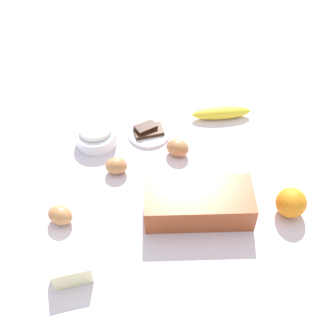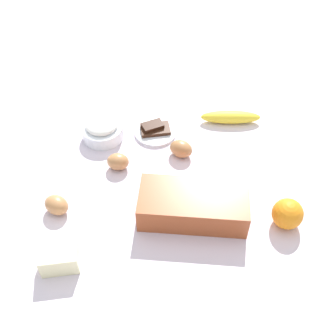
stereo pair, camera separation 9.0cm
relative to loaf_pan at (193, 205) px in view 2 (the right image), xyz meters
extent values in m
cube|color=silver|center=(0.06, -0.13, -0.05)|extent=(2.40, 2.40, 0.02)
cube|color=#9E4723|center=(0.00, 0.00, 0.00)|extent=(0.29, 0.16, 0.08)
cube|color=black|center=(0.00, 0.00, 0.00)|extent=(0.28, 0.15, 0.07)
cylinder|color=white|center=(0.26, -0.31, -0.02)|extent=(0.13, 0.13, 0.04)
torus|color=white|center=(0.26, -0.31, 0.00)|extent=(0.13, 0.13, 0.01)
ellipsoid|color=white|center=(0.26, -0.31, 0.01)|extent=(0.10, 0.10, 0.03)
ellipsoid|color=yellow|center=(-0.15, -0.36, -0.02)|extent=(0.19, 0.05, 0.04)
sphere|color=orange|center=(-0.24, 0.03, 0.00)|extent=(0.08, 0.08, 0.08)
cube|color=#F4EDB2|center=(0.33, 0.14, -0.01)|extent=(0.10, 0.07, 0.06)
ellipsoid|color=#AD7446|center=(0.02, -0.22, -0.02)|extent=(0.09, 0.08, 0.05)
ellipsoid|color=#B67B4A|center=(0.36, -0.03, -0.02)|extent=(0.08, 0.08, 0.05)
ellipsoid|color=#B87C4B|center=(0.20, -0.18, -0.02)|extent=(0.07, 0.06, 0.05)
cylinder|color=white|center=(0.09, -0.32, -0.04)|extent=(0.13, 0.13, 0.01)
cube|color=#381E11|center=(0.09, -0.32, -0.03)|extent=(0.10, 0.07, 0.01)
cube|color=black|center=(0.10, -0.32, -0.01)|extent=(0.07, 0.06, 0.01)
camera|label=1|loc=(0.18, 0.65, 0.89)|focal=45.87mm
camera|label=2|loc=(0.09, 0.66, 0.89)|focal=45.87mm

